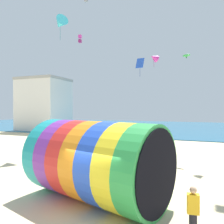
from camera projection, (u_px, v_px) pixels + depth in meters
name	position (u px, v px, depth m)	size (l,w,h in m)	color
ground_plane	(99.00, 214.00, 8.37)	(120.00, 120.00, 0.00)	beige
sea	(180.00, 127.00, 46.79)	(120.00, 40.00, 0.10)	#236084
giant_inflatable_tube	(96.00, 161.00, 9.59)	(6.77, 5.05, 3.49)	teal
kite_handler	(193.00, 212.00, 6.72)	(0.38, 0.26, 1.64)	black
kite_magenta_box	(80.00, 39.00, 23.85)	(0.36, 0.36, 0.88)	#D1339E
kite_cyan_delta	(60.00, 23.00, 21.21)	(1.93, 1.85, 2.40)	#2DB2C6
kite_green_parafoil	(186.00, 55.00, 18.45)	(0.72, 0.50, 0.34)	green
kite_magenta_delta	(154.00, 58.00, 24.06)	(1.24, 1.25, 1.56)	#D1339E
kite_blue_diamond	(140.00, 63.00, 21.59)	(0.83, 0.57, 1.85)	blue
promenade_building	(44.00, 104.00, 41.01)	(8.23, 7.13, 9.74)	silver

